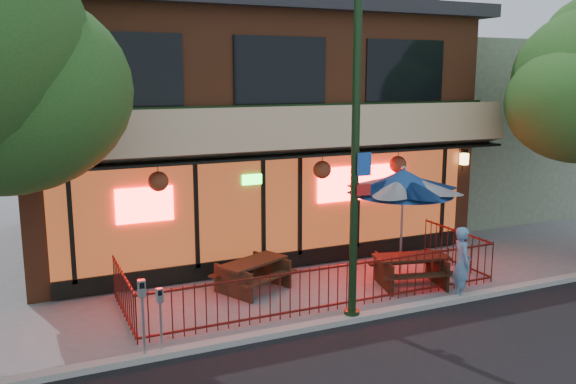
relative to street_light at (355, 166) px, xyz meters
name	(u,v)px	position (x,y,z in m)	size (l,w,h in m)	color
ground	(342,312)	(0.00, 0.40, -3.15)	(80.00, 80.00, 0.00)	gray
curb	(354,318)	(0.00, -0.10, -3.09)	(80.00, 0.25, 0.12)	#999993
restaurant_building	(228,101)	(0.00, 7.51, 0.98)	(12.96, 9.49, 8.05)	brown
neighbor_building	(453,126)	(9.00, 8.10, -0.15)	(6.00, 7.00, 6.00)	gray
patio_fence	(331,277)	(0.00, 0.91, -2.52)	(8.44, 2.62, 1.00)	#48130F
street_light	(355,166)	(0.00, 0.00, 0.00)	(0.43, 0.32, 7.00)	black
picnic_table_left	(253,271)	(-1.21, 2.44, -2.69)	(2.02, 1.84, 0.70)	#382314
picnic_table_right	(411,266)	(2.28, 1.19, -2.67)	(1.97, 1.68, 0.73)	black
patio_umbrella	(403,182)	(2.49, 1.93, -0.80)	(2.41, 2.41, 2.76)	gray
pedestrian	(462,263)	(2.81, 0.05, -2.33)	(0.60, 0.39, 1.63)	#5683AD
parking_meter_near	(160,310)	(-3.88, 0.00, -2.31)	(0.12, 0.11, 1.24)	#9D9EA5
parking_meter_far	(142,306)	(-4.20, -0.08, -2.16)	(0.13, 0.11, 1.47)	#A1A4AA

